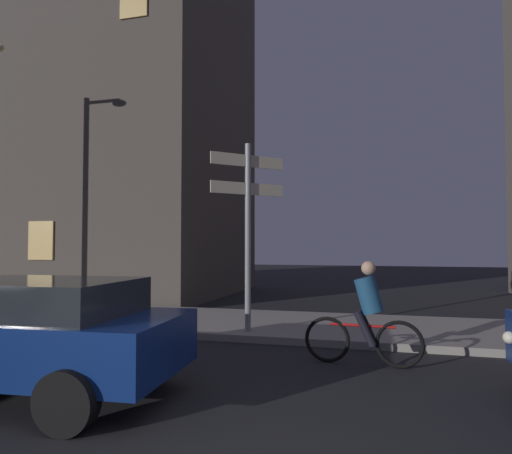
{
  "coord_description": "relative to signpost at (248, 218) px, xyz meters",
  "views": [
    {
      "loc": [
        1.21,
        -2.75,
        1.86
      ],
      "look_at": [
        -1.26,
        6.24,
        2.22
      ],
      "focal_mm": 32.44,
      "sensor_mm": 36.0,
      "label": 1
    }
  ],
  "objects": [
    {
      "name": "building_left_block",
      "position": [
        -9.18,
        7.07,
        4.52
      ],
      "size": [
        12.53,
        7.87,
        13.84
      ],
      "color": "#4C443D",
      "rests_on": "ground_plane"
    },
    {
      "name": "signpost",
      "position": [
        0.0,
        0.0,
        0.0
      ],
      "size": [
        1.19,
        1.19,
        3.77
      ],
      "color": "gray",
      "rests_on": "sidewalk_kerb"
    },
    {
      "name": "car_far_trailing",
      "position": [
        -1.78,
        -4.15,
        -1.62
      ],
      "size": [
        4.47,
        2.29,
        1.43
      ],
      "color": "navy",
      "rests_on": "ground_plane"
    },
    {
      "name": "sidewalk_kerb",
      "position": [
        1.4,
        1.28,
        -2.33
      ],
      "size": [
        40.0,
        3.43,
        0.14
      ],
      "primitive_type": "cube",
      "color": "gray",
      "rests_on": "ground_plane"
    },
    {
      "name": "cyclist",
      "position": [
        2.34,
        -1.52,
        -1.66
      ],
      "size": [
        1.82,
        0.35,
        1.61
      ],
      "color": "black",
      "rests_on": "ground_plane"
    }
  ]
}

